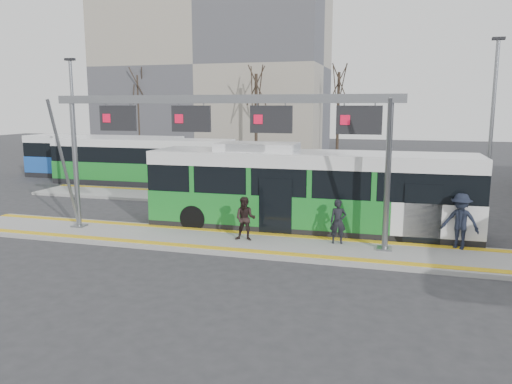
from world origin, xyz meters
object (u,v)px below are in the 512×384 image
passenger_b (245,219)px  gantry (221,125)px  passenger_c (460,221)px  hero_bus (308,192)px  passenger_a (338,222)px

passenger_b → gantry: bearing=166.9°
passenger_b → passenger_c: passenger_c is taller
gantry → hero_bus: bearing=41.2°
hero_bus → passenger_c: bearing=-16.8°
hero_bus → passenger_b: bearing=-126.2°
hero_bus → passenger_a: hero_bus is taller
passenger_a → passenger_b: size_ratio=0.99×
gantry → passenger_c: 8.92m
passenger_c → passenger_b: bearing=-151.9°
hero_bus → gantry: bearing=-139.5°
hero_bus → passenger_b: size_ratio=8.00×
gantry → passenger_c: gantry is taller
passenger_a → passenger_b: bearing=177.4°
passenger_b → passenger_c: bearing=2.2°
passenger_a → passenger_b: (-3.27, -0.51, 0.01)m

